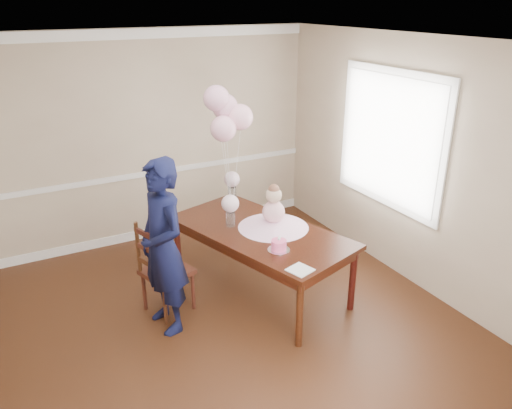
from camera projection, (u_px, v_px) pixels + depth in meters
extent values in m
cube|color=black|center=(233.00, 335.00, 4.82)|extent=(4.50, 5.00, 0.00)
cube|color=white|center=(227.00, 44.00, 3.79)|extent=(4.50, 5.00, 0.02)
cube|color=tan|center=(146.00, 140.00, 6.34)|extent=(4.50, 0.02, 2.70)
cube|color=tan|center=(466.00, 396.00, 2.27)|extent=(4.50, 0.02, 2.70)
cube|color=tan|center=(422.00, 168.00, 5.28)|extent=(0.02, 5.00, 2.70)
cube|color=white|center=(149.00, 173.00, 6.50)|extent=(4.50, 0.02, 0.07)
cube|color=white|center=(137.00, 34.00, 5.84)|extent=(4.50, 0.02, 0.12)
cube|color=white|center=(154.00, 231.00, 6.83)|extent=(4.50, 0.02, 0.12)
cube|color=white|center=(390.00, 139.00, 5.60)|extent=(0.02, 1.66, 1.56)
cube|color=silver|center=(389.00, 139.00, 5.60)|extent=(0.01, 1.50, 1.40)
cube|color=black|center=(260.00, 232.00, 5.29)|extent=(1.54, 2.20, 0.05)
cube|color=black|center=(260.00, 238.00, 5.32)|extent=(1.41, 2.08, 0.10)
cylinder|color=black|center=(300.00, 314.00, 4.56)|extent=(0.09, 0.09, 0.70)
cylinder|color=black|center=(352.00, 280.00, 5.11)|extent=(0.09, 0.09, 0.70)
cylinder|color=black|center=(178.00, 248.00, 5.75)|extent=(0.09, 0.09, 0.70)
cylinder|color=black|center=(231.00, 226.00, 6.30)|extent=(0.09, 0.09, 0.70)
cone|color=#FFBBE3|center=(273.00, 223.00, 5.32)|extent=(0.95, 0.95, 0.10)
sphere|color=#EB94C6|center=(273.00, 212.00, 5.27)|extent=(0.24, 0.24, 0.24)
sphere|color=#CDAC8D|center=(274.00, 195.00, 5.20)|extent=(0.17, 0.17, 0.17)
sphere|color=brown|center=(274.00, 190.00, 5.18)|extent=(0.12, 0.12, 0.12)
cylinder|color=silver|center=(279.00, 250.00, 4.85)|extent=(0.27, 0.27, 0.01)
cylinder|color=#FF508E|center=(279.00, 245.00, 4.83)|extent=(0.19, 0.19, 0.10)
sphere|color=white|center=(279.00, 239.00, 4.81)|extent=(0.03, 0.03, 0.03)
sphere|color=white|center=(279.00, 237.00, 4.84)|extent=(0.03, 0.03, 0.03)
cylinder|color=silver|center=(231.00, 219.00, 5.34)|extent=(0.12, 0.12, 0.16)
sphere|color=silver|center=(230.00, 204.00, 5.28)|extent=(0.19, 0.19, 0.19)
cylinder|color=silver|center=(232.00, 193.00, 6.05)|extent=(0.12, 0.12, 0.16)
sphere|color=beige|center=(232.00, 179.00, 5.98)|extent=(0.19, 0.19, 0.19)
cube|color=white|center=(300.00, 270.00, 4.50)|extent=(0.25, 0.25, 0.01)
cylinder|color=silver|center=(232.00, 212.00, 5.70)|extent=(0.05, 0.05, 0.02)
sphere|color=#F2ABC2|center=(223.00, 129.00, 5.25)|extent=(0.28, 0.28, 0.28)
sphere|color=#FFB4C9|center=(240.00, 117.00, 5.31)|extent=(0.28, 0.28, 0.28)
sphere|color=#E5A2BD|center=(225.00, 107.00, 5.32)|extent=(0.28, 0.28, 0.28)
sphere|color=#E4A1BD|center=(216.00, 98.00, 5.23)|extent=(0.28, 0.28, 0.28)
cylinder|color=white|center=(228.00, 178.00, 5.50)|extent=(0.09, 0.03, 0.83)
cylinder|color=white|center=(236.00, 173.00, 5.53)|extent=(0.11, 0.02, 0.93)
cylinder|color=white|center=(229.00, 168.00, 5.54)|extent=(0.01, 0.10, 1.03)
cylinder|color=white|center=(225.00, 164.00, 5.49)|extent=(0.11, 0.08, 1.13)
cube|color=#3C1810|center=(167.00, 272.00, 5.07)|extent=(0.55, 0.55, 0.05)
cylinder|color=#391B0F|center=(165.00, 305.00, 4.93)|extent=(0.05, 0.05, 0.42)
cylinder|color=#36150E|center=(193.00, 291.00, 5.17)|extent=(0.05, 0.05, 0.42)
cylinder|color=#39160F|center=(144.00, 292.00, 5.15)|extent=(0.05, 0.05, 0.42)
cylinder|color=#37180F|center=(172.00, 279.00, 5.39)|extent=(0.05, 0.05, 0.42)
cylinder|color=#3D1910|center=(160.00, 260.00, 4.72)|extent=(0.05, 0.05, 0.55)
cylinder|color=#3A1F0F|center=(138.00, 248.00, 4.94)|extent=(0.05, 0.05, 0.55)
cube|color=#391C0F|center=(150.00, 264.00, 4.87)|extent=(0.15, 0.38, 0.05)
cube|color=#3D1910|center=(148.00, 250.00, 4.81)|extent=(0.15, 0.38, 0.05)
cube|color=#38140F|center=(147.00, 235.00, 4.75)|extent=(0.15, 0.38, 0.05)
imported|color=black|center=(163.00, 247.00, 4.66)|extent=(0.51, 0.69, 1.73)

